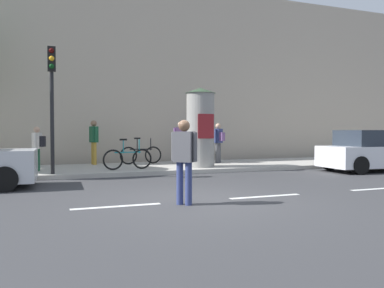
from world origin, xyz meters
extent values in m
plane|color=#38383A|center=(0.00, 0.00, 0.00)|extent=(80.00, 80.00, 0.00)
cube|color=#B2ADA3|center=(0.00, 7.00, 0.07)|extent=(36.00, 4.00, 0.15)
cube|color=silver|center=(-1.71, 0.00, 0.00)|extent=(1.80, 0.16, 0.01)
cube|color=silver|center=(1.71, 0.00, 0.00)|extent=(1.80, 0.16, 0.01)
cube|color=silver|center=(5.14, 0.00, 0.00)|extent=(1.80, 0.16, 0.01)
cube|color=#B7A893|center=(0.00, 12.00, 4.10)|extent=(36.00, 5.00, 8.20)
cylinder|color=black|center=(-2.80, 5.35, 1.76)|extent=(0.12, 0.12, 3.22)
cube|color=black|center=(-2.80, 5.17, 3.74)|extent=(0.24, 0.24, 0.75)
sphere|color=#390605|center=(-2.80, 5.04, 3.98)|extent=(0.16, 0.16, 0.16)
sphere|color=#F2A519|center=(-2.80, 5.04, 3.74)|extent=(0.16, 0.16, 0.16)
sphere|color=#07330F|center=(-2.80, 5.04, 3.50)|extent=(0.16, 0.16, 0.16)
cylinder|color=gray|center=(2.52, 6.01, 1.55)|extent=(1.06, 1.06, 2.79)
cone|color=#334C33|center=(2.52, 6.01, 3.04)|extent=(1.16, 1.16, 0.20)
cube|color=maroon|center=(2.52, 5.47, 1.69)|extent=(0.63, 0.02, 0.90)
cylinder|color=navy|center=(-0.46, -0.23, 0.44)|extent=(0.14, 0.14, 0.88)
cylinder|color=navy|center=(-0.32, -0.37, 0.44)|extent=(0.14, 0.14, 0.88)
cube|color=#4C4C51|center=(-0.39, -0.30, 1.19)|extent=(0.45, 0.45, 0.62)
cylinder|color=#4C4C51|center=(-0.56, -0.13, 1.19)|extent=(0.09, 0.09, 0.59)
cylinder|color=#4C4C51|center=(-0.21, -0.47, 1.19)|extent=(0.09, 0.09, 0.59)
sphere|color=brown|center=(-0.39, -0.30, 1.62)|extent=(0.24, 0.24, 0.24)
cylinder|color=#1E5938|center=(-3.29, 6.42, 0.53)|extent=(0.14, 0.14, 0.76)
cylinder|color=#1E5938|center=(-3.24, 6.60, 0.53)|extent=(0.14, 0.14, 0.76)
cube|color=silver|center=(-3.27, 6.51, 1.19)|extent=(0.33, 0.43, 0.54)
cylinder|color=silver|center=(-3.33, 6.28, 1.19)|extent=(0.09, 0.09, 0.51)
cylinder|color=silver|center=(-3.21, 6.74, 1.19)|extent=(0.09, 0.09, 0.51)
sphere|color=tan|center=(-3.27, 6.51, 1.56)|extent=(0.21, 0.21, 0.21)
cube|color=black|center=(-3.09, 6.46, 1.16)|extent=(0.23, 0.31, 0.36)
cylinder|color=navy|center=(2.40, 7.62, 0.59)|extent=(0.14, 0.14, 0.89)
cylinder|color=navy|center=(2.19, 7.67, 0.59)|extent=(0.14, 0.14, 0.89)
cube|color=#724C84|center=(2.30, 7.64, 1.35)|extent=(0.47, 0.34, 0.63)
cylinder|color=#724C84|center=(2.54, 7.58, 1.35)|extent=(0.09, 0.09, 0.60)
cylinder|color=#724C84|center=(2.05, 7.71, 1.35)|extent=(0.09, 0.09, 0.60)
sphere|color=beige|center=(2.30, 7.64, 1.79)|extent=(0.24, 0.24, 0.24)
cube|color=black|center=(2.34, 7.82, 1.32)|extent=(0.31, 0.23, 0.36)
cylinder|color=#4C4C51|center=(3.84, 7.40, 0.58)|extent=(0.14, 0.14, 0.85)
cylinder|color=#4C4C51|center=(4.00, 7.53, 0.58)|extent=(0.14, 0.14, 0.85)
cube|color=navy|center=(3.92, 7.46, 1.30)|extent=(0.48, 0.45, 0.60)
cylinder|color=navy|center=(3.72, 7.30, 1.30)|extent=(0.09, 0.09, 0.57)
cylinder|color=navy|center=(4.12, 7.62, 1.30)|extent=(0.09, 0.09, 0.57)
sphere|color=tan|center=(3.92, 7.46, 1.72)|extent=(0.23, 0.23, 0.23)
cube|color=#724C84|center=(4.03, 7.32, 1.27)|extent=(0.32, 0.30, 0.36)
cylinder|color=#B78C33|center=(-1.13, 8.31, 0.60)|extent=(0.14, 0.14, 0.90)
cylinder|color=#B78C33|center=(-1.17, 8.55, 0.60)|extent=(0.14, 0.14, 0.90)
cube|color=#1E5938|center=(-1.15, 8.43, 1.37)|extent=(0.32, 0.52, 0.64)
cylinder|color=#1E5938|center=(-1.10, 8.15, 1.37)|extent=(0.09, 0.09, 0.61)
cylinder|color=#1E5938|center=(-1.20, 8.71, 1.37)|extent=(0.09, 0.09, 0.61)
sphere|color=#8C664C|center=(-1.15, 8.43, 1.82)|extent=(0.24, 0.24, 0.24)
torus|color=black|center=(-0.80, 5.89, 0.51)|extent=(0.72, 0.11, 0.72)
torus|color=black|center=(0.24, 5.96, 0.51)|extent=(0.72, 0.11, 0.72)
cylinder|color=teal|center=(-0.28, 5.93, 0.76)|extent=(0.95, 0.11, 0.04)
cylinder|color=teal|center=(-0.44, 5.92, 0.96)|extent=(0.04, 0.04, 0.45)
cylinder|color=teal|center=(0.14, 5.96, 0.96)|extent=(0.04, 0.04, 0.50)
cube|color=black|center=(-0.44, 5.92, 1.21)|extent=(0.25, 0.12, 0.06)
torus|color=black|center=(0.17, 8.01, 0.51)|extent=(0.72, 0.10, 0.72)
torus|color=black|center=(1.22, 8.07, 0.51)|extent=(0.72, 0.10, 0.72)
cylinder|color=black|center=(0.70, 8.04, 0.76)|extent=(0.95, 0.09, 0.04)
cylinder|color=black|center=(0.54, 8.03, 0.96)|extent=(0.04, 0.04, 0.45)
cylinder|color=black|center=(1.12, 8.06, 0.96)|extent=(0.04, 0.04, 0.50)
cube|color=black|center=(0.54, 8.03, 1.21)|extent=(0.25, 0.11, 0.06)
cylinder|color=black|center=(-3.97, 2.86, 0.32)|extent=(0.65, 0.25, 0.64)
cylinder|color=black|center=(-3.90, 4.47, 0.32)|extent=(0.65, 0.25, 0.64)
cube|color=silver|center=(8.73, 3.55, 0.57)|extent=(4.39, 1.93, 0.77)
cube|color=#262D38|center=(8.51, 3.56, 1.25)|extent=(2.49, 1.67, 0.59)
cylinder|color=black|center=(7.18, 2.80, 0.32)|extent=(0.65, 0.25, 0.64)
cylinder|color=black|center=(7.25, 4.44, 0.32)|extent=(0.65, 0.25, 0.64)
camera|label=1|loc=(-3.09, -7.87, 1.52)|focal=36.97mm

